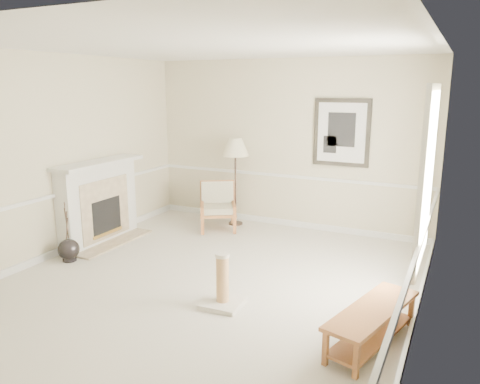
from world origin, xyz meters
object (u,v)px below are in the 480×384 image
object	(u,v)px
floor_vase	(69,250)
bench	(372,320)
armchair	(218,204)
scratching_post	(223,289)
floor_lamp	(235,149)

from	to	relation	value
floor_vase	bench	size ratio (longest dim) A/B	0.64
floor_vase	armchair	bearing A→B (deg)	63.79
armchair	bench	bearing A→B (deg)	-70.93
armchair	scratching_post	distance (m)	2.99
armchair	floor_vase	bearing A→B (deg)	-146.76
floor_lamp	scratching_post	size ratio (longest dim) A/B	2.47
scratching_post	floor_lamp	bearing A→B (deg)	113.91
bench	floor_vase	bearing A→B (deg)	175.31
floor_vase	scratching_post	world-z (taller)	floor_vase
floor_lamp	armchair	bearing A→B (deg)	-117.19
armchair	bench	world-z (taller)	armchair
floor_lamp	scratching_post	bearing A→B (deg)	-66.09
floor_vase	bench	distance (m)	4.32
armchair	floor_lamp	distance (m)	1.00
bench	scratching_post	world-z (taller)	scratching_post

